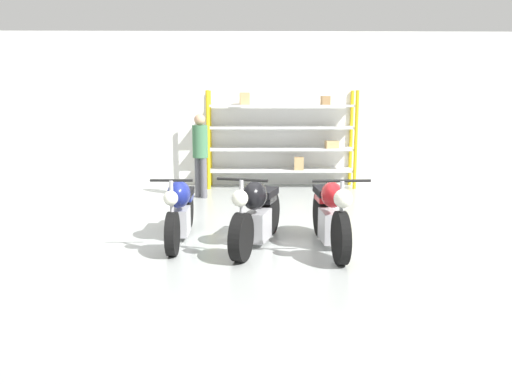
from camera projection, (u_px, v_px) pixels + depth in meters
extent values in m
plane|color=#9EA3A0|center=(256.00, 245.00, 7.10)|extent=(30.00, 30.00, 0.00)
cube|color=white|center=(253.00, 110.00, 11.89)|extent=(30.00, 0.08, 3.60)
cylinder|color=yellow|center=(208.00, 140.00, 11.37)|extent=(0.08, 0.08, 2.25)
cylinder|color=yellow|center=(356.00, 140.00, 11.42)|extent=(0.08, 0.08, 2.25)
cylinder|color=yellow|center=(210.00, 139.00, 11.91)|extent=(0.08, 0.08, 2.25)
cylinder|color=yellow|center=(351.00, 138.00, 11.96)|extent=(0.08, 0.08, 2.25)
cube|color=silver|center=(281.00, 170.00, 11.79)|extent=(3.38, 0.55, 0.05)
cube|color=silver|center=(281.00, 149.00, 11.70)|extent=(3.38, 0.55, 0.05)
cube|color=silver|center=(281.00, 128.00, 11.61)|extent=(3.38, 0.55, 0.05)
cube|color=silver|center=(282.00, 106.00, 11.52)|extent=(3.38, 0.55, 0.05)
cube|color=tan|center=(332.00, 145.00, 11.62)|extent=(0.31, 0.26, 0.17)
cube|color=#A87F51|center=(325.00, 100.00, 11.39)|extent=(0.19, 0.28, 0.20)
cube|color=tan|center=(245.00, 99.00, 11.50)|extent=(0.24, 0.33, 0.28)
cube|color=tan|center=(299.00, 164.00, 11.62)|extent=(0.23, 0.23, 0.30)
cylinder|color=black|center=(172.00, 234.00, 6.60)|extent=(0.13, 0.59, 0.59)
cylinder|color=black|center=(188.00, 209.00, 8.08)|extent=(0.13, 0.59, 0.59)
cube|color=#ADADB2|center=(181.00, 221.00, 7.39)|extent=(0.23, 0.48, 0.39)
ellipsoid|color=navy|center=(179.00, 194.00, 7.15)|extent=(0.34, 0.49, 0.39)
cube|color=black|center=(184.00, 192.00, 7.65)|extent=(0.28, 0.48, 0.10)
cube|color=navy|center=(185.00, 196.00, 7.77)|extent=(0.24, 0.33, 0.12)
cylinder|color=#ADADB2|center=(172.00, 207.00, 6.55)|extent=(0.05, 0.05, 0.71)
sphere|color=silver|center=(171.00, 198.00, 6.46)|extent=(0.19, 0.19, 0.19)
cylinder|color=black|center=(171.00, 180.00, 6.52)|extent=(0.56, 0.04, 0.04)
cylinder|color=black|center=(241.00, 237.00, 6.36)|extent=(0.34, 0.65, 0.63)
cylinder|color=black|center=(270.00, 213.00, 7.70)|extent=(0.34, 0.65, 0.63)
cube|color=#ADADB2|center=(258.00, 225.00, 7.08)|extent=(0.41, 0.56, 0.42)
ellipsoid|color=black|center=(255.00, 195.00, 6.84)|extent=(0.47, 0.56, 0.40)
cube|color=black|center=(265.00, 193.00, 7.36)|extent=(0.44, 0.62, 0.10)
cube|color=black|center=(266.00, 198.00, 7.41)|extent=(0.35, 0.45, 0.12)
cylinder|color=#ADADB2|center=(242.00, 209.00, 6.31)|extent=(0.06, 0.06, 0.73)
sphere|color=silver|center=(240.00, 198.00, 6.22)|extent=(0.21, 0.21, 0.21)
cylinder|color=black|center=(242.00, 180.00, 6.27)|extent=(0.65, 0.24, 0.04)
cylinder|color=black|center=(341.00, 238.00, 6.24)|extent=(0.15, 0.68, 0.68)
cylinder|color=black|center=(320.00, 213.00, 7.58)|extent=(0.15, 0.68, 0.68)
cube|color=#ADADB2|center=(329.00, 226.00, 6.96)|extent=(0.24, 0.52, 0.43)
ellipsoid|color=#B2191E|center=(332.00, 195.00, 6.71)|extent=(0.32, 0.50, 0.34)
cube|color=black|center=(324.00, 191.00, 7.26)|extent=(0.27, 0.59, 0.10)
cube|color=#B2191E|center=(324.00, 197.00, 7.29)|extent=(0.23, 0.42, 0.12)
cylinder|color=#ADADB2|center=(341.00, 210.00, 6.19)|extent=(0.05, 0.05, 0.72)
sphere|color=silver|center=(343.00, 199.00, 6.10)|extent=(0.23, 0.23, 0.23)
cylinder|color=black|center=(342.00, 181.00, 6.16)|extent=(0.73, 0.07, 0.04)
cylinder|color=#595960|center=(198.00, 177.00, 10.57)|extent=(0.13, 0.13, 0.85)
cylinder|color=#595960|center=(204.00, 178.00, 10.45)|extent=(0.13, 0.13, 0.85)
cylinder|color=#3F724C|center=(200.00, 141.00, 10.37)|extent=(0.45, 0.45, 0.67)
sphere|color=tan|center=(200.00, 120.00, 10.29)|extent=(0.23, 0.23, 0.23)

